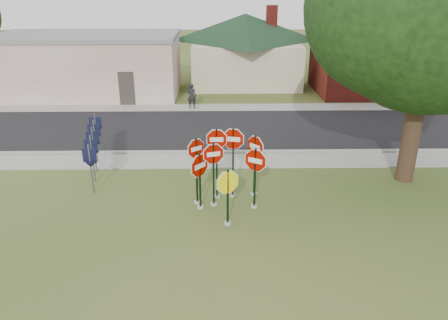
{
  "coord_description": "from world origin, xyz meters",
  "views": [
    {
      "loc": [
        -0.2,
        -12.71,
        7.71
      ],
      "look_at": [
        0.04,
        2.0,
        1.54
      ],
      "focal_mm": 35.0,
      "sensor_mm": 36.0,
      "label": 1
    }
  ],
  "objects_px": {
    "stop_sign_center": "(213,166)",
    "stop_sign_left": "(200,174)",
    "stop_sign_yellow": "(228,191)",
    "pedestrian": "(192,96)"
  },
  "relations": [
    {
      "from": "stop_sign_center",
      "to": "pedestrian",
      "type": "relative_size",
      "value": 1.61
    },
    {
      "from": "stop_sign_yellow",
      "to": "pedestrian",
      "type": "height_order",
      "value": "stop_sign_yellow"
    },
    {
      "from": "pedestrian",
      "to": "stop_sign_yellow",
      "type": "bearing_deg",
      "value": 104.74
    },
    {
      "from": "stop_sign_yellow",
      "to": "pedestrian",
      "type": "xyz_separation_m",
      "value": [
        -1.92,
        14.04,
        -0.41
      ]
    },
    {
      "from": "stop_sign_center",
      "to": "stop_sign_yellow",
      "type": "bearing_deg",
      "value": -70.64
    },
    {
      "from": "stop_sign_center",
      "to": "stop_sign_yellow",
      "type": "xyz_separation_m",
      "value": [
        0.47,
        -1.35,
        -0.31
      ]
    },
    {
      "from": "stop_sign_center",
      "to": "stop_sign_yellow",
      "type": "relative_size",
      "value": 1.2
    },
    {
      "from": "stop_sign_center",
      "to": "stop_sign_left",
      "type": "height_order",
      "value": "stop_sign_center"
    },
    {
      "from": "stop_sign_center",
      "to": "stop_sign_yellow",
      "type": "height_order",
      "value": "stop_sign_center"
    },
    {
      "from": "stop_sign_left",
      "to": "pedestrian",
      "type": "relative_size",
      "value": 1.43
    }
  ]
}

